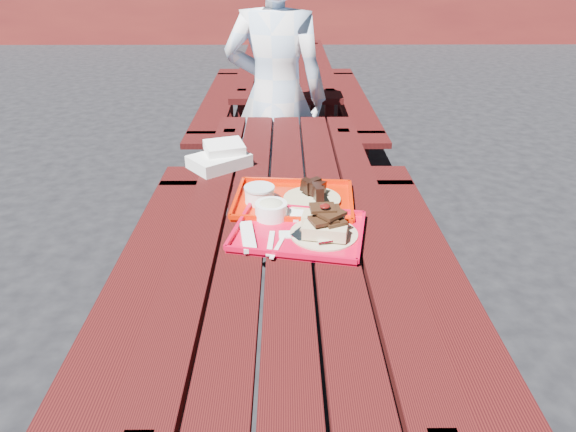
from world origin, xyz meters
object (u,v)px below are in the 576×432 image
object	(u,v)px
person	(276,98)
far_tray	(292,199)
near_tray	(300,224)
picnic_table_far	(286,85)
picnic_table_near	(288,259)

from	to	relation	value
person	far_tray	bearing A→B (deg)	103.54
near_tray	person	bearing A→B (deg)	93.86
picnic_table_far	far_tray	distance (m)	2.73
picnic_table_far	near_tray	bearing A→B (deg)	-89.24
near_tray	picnic_table_near	bearing A→B (deg)	106.47
picnic_table_far	person	bearing A→B (deg)	-92.35
person	near_tray	bearing A→B (deg)	103.97
picnic_table_far	far_tray	bearing A→B (deg)	-89.68
picnic_table_near	person	size ratio (longest dim) A/B	1.46
near_tray	far_tray	size ratio (longest dim) A/B	1.03
far_tray	near_tray	bearing A→B (deg)	-83.63
picnic_table_near	far_tray	distance (m)	0.23
picnic_table_far	near_tray	world-z (taller)	near_tray
far_tray	picnic_table_far	bearing A→B (deg)	90.32
picnic_table_far	far_tray	xyz separation A→B (m)	(0.02, -2.72, 0.21)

